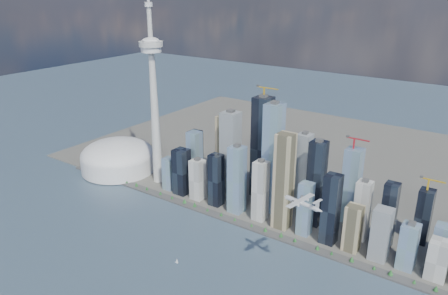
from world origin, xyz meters
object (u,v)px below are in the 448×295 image
Objects in this scene: needle_tower at (154,94)px; dome_stadium at (118,157)px; sailboat_west at (177,261)px; airplane at (302,203)px.

dome_stadium is (-140.00, -10.00, -196.40)m from needle_tower.
dome_stadium is 19.43× the size of sailboat_west.
sailboat_west is at bearing -41.82° from needle_tower.
needle_tower is at bearing 135.74° from sailboat_west.
sailboat_west is (413.39, -234.60, -36.14)m from dome_stadium.
needle_tower is 434.33m from sailboat_west.
needle_tower is at bearing 4.09° from dome_stadium.
sailboat_west is (-219.53, -50.06, -166.72)m from airplane.
dome_stadium is at bearing 174.44° from airplane.
needle_tower is at bearing 169.16° from airplane.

